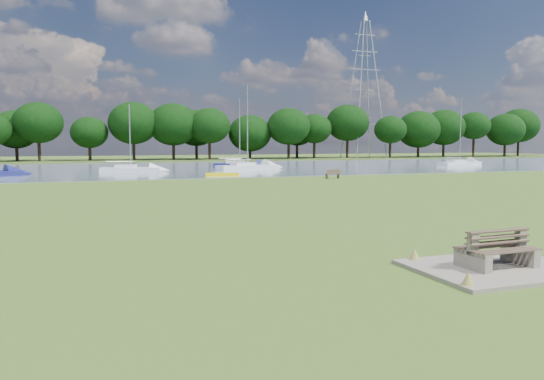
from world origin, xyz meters
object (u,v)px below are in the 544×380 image
object	(u,v)px
sailboat_5	(239,164)
sailboat_6	(459,162)
kayak	(222,175)
sailboat_0	(247,165)
pylon	(365,67)
sailboat_3	(130,168)
riverbank_bench	(333,174)
bench_pair	(497,250)

from	to	relation	value
sailboat_5	sailboat_6	size ratio (longest dim) A/B	0.98
kayak	sailboat_0	world-z (taller)	sailboat_0
pylon	sailboat_3	xyz separation A→B (m)	(-48.75, -35.67, -17.75)
pylon	sailboat_3	bearing A→B (deg)	-143.81
sailboat_0	sailboat_5	size ratio (longest dim) A/B	1.13
riverbank_bench	sailboat_6	xyz separation A→B (m)	(28.04, 17.46, 0.10)
sailboat_3	sailboat_6	xyz separation A→B (m)	(44.43, 1.42, 0.01)
kayak	sailboat_3	size ratio (longest dim) A/B	0.44
riverbank_bench	sailboat_5	world-z (taller)	sailboat_5
bench_pair	sailboat_5	xyz separation A→B (m)	(8.84, 53.98, 0.04)
sailboat_6	kayak	bearing A→B (deg)	-174.38
sailboat_0	sailboat_6	bearing A→B (deg)	-12.55
kayak	sailboat_0	xyz separation A→B (m)	(5.71, 10.58, 0.35)
bench_pair	sailboat_6	distance (m)	63.42
sailboat_0	sailboat_6	xyz separation A→B (m)	(31.01, 0.77, -0.03)
bench_pair	kayak	bearing A→B (deg)	83.82
sailboat_0	sailboat_6	distance (m)	31.02
bench_pair	pylon	world-z (taller)	pylon
kayak	sailboat_0	size ratio (longest dim) A/B	0.32
pylon	sailboat_6	size ratio (longest dim) A/B	3.25
pylon	sailboat_5	distance (m)	49.28
kayak	sailboat_3	xyz separation A→B (m)	(-7.70, 9.94, 0.31)
sailboat_0	sailboat_3	xyz separation A→B (m)	(-13.42, -0.64, -0.04)
kayak	sailboat_6	xyz separation A→B (m)	(36.73, 11.35, 0.32)
sailboat_3	sailboat_6	bearing A→B (deg)	16.17
riverbank_bench	kayak	xyz separation A→B (m)	(-8.69, 6.10, -0.21)
bench_pair	pylon	distance (m)	96.32
kayak	sailboat_6	world-z (taller)	sailboat_6
pylon	sailboat_0	size ratio (longest dim) A/B	2.95
sailboat_6	bench_pair	bearing A→B (deg)	-139.90
sailboat_5	sailboat_3	bearing A→B (deg)	-135.00
bench_pair	pylon	size ratio (longest dim) A/B	0.07
sailboat_5	sailboat_6	xyz separation A→B (m)	(30.51, -4.24, -0.03)
riverbank_bench	sailboat_0	size ratio (longest dim) A/B	0.14
sailboat_0	sailboat_6	world-z (taller)	sailboat_0
bench_pair	kayak	distance (m)	38.48
bench_pair	sailboat_6	size ratio (longest dim) A/B	0.22
riverbank_bench	sailboat_6	size ratio (longest dim) A/B	0.15
pylon	sailboat_0	xyz separation A→B (m)	(-35.34, -35.03, -17.71)
bench_pair	sailboat_3	xyz separation A→B (m)	(-5.08, 48.33, 0.00)
kayak	pylon	size ratio (longest dim) A/B	0.11
pylon	sailboat_6	world-z (taller)	pylon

